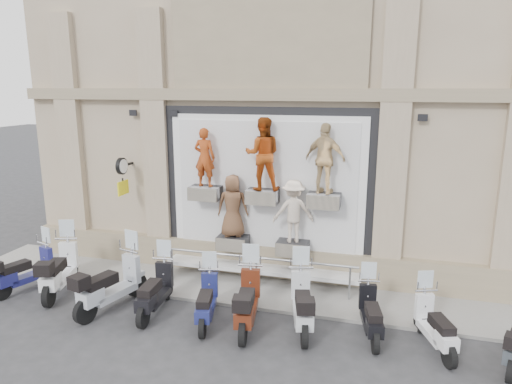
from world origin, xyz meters
TOP-DOWN VIEW (x-y plane):
  - ground at (0.00, 0.00)m, footprint 90.00×90.00m
  - sidewalk at (0.00, 2.10)m, footprint 16.00×2.20m
  - building at (0.00, 7.00)m, footprint 14.00×8.60m
  - shop_vitrine at (0.09, 2.75)m, footprint 5.60×0.89m
  - guard_rail at (0.00, 2.00)m, footprint 5.06×0.10m
  - clock_sign_bracket at (-3.90, 2.47)m, footprint 0.10×0.80m
  - scooter_a at (-5.60, 0.52)m, footprint 1.08×1.93m
  - scooter_b at (-4.69, 0.63)m, footprint 1.21×2.18m
  - scooter_c at (-2.95, 0.20)m, footprint 1.14×2.20m
  - scooter_d at (-1.91, 0.31)m, footprint 0.71×1.93m
  - scooter_e at (-0.63, 0.21)m, footprint 0.91×1.82m
  - scooter_f at (0.28, 0.26)m, footprint 0.91×2.09m
  - scooter_g at (1.42, 0.50)m, footprint 1.04×2.07m
  - scooter_h at (2.83, 0.59)m, footprint 0.81×1.79m
  - scooter_i at (4.05, 0.44)m, footprint 1.05×1.79m

SIDE VIEW (x-z plane):
  - ground at x=0.00m, z-range 0.00..0.00m
  - sidewalk at x=0.00m, z-range 0.00..0.08m
  - guard_rail at x=0.00m, z-range 0.00..0.93m
  - scooter_i at x=4.05m, z-range 0.00..1.40m
  - scooter_h at x=2.83m, z-range 0.00..1.40m
  - scooter_e at x=-0.63m, z-range 0.00..1.42m
  - scooter_a at x=-5.60m, z-range 0.00..1.51m
  - scooter_d at x=-1.91m, z-range 0.00..1.53m
  - scooter_g at x=1.42m, z-range 0.00..1.61m
  - scooter_f at x=0.28m, z-range 0.00..1.64m
  - scooter_b at x=-4.69m, z-range 0.00..1.70m
  - scooter_c at x=-2.95m, z-range 0.00..1.72m
  - shop_vitrine at x=0.09m, z-range 0.28..4.58m
  - clock_sign_bracket at x=-3.90m, z-range 2.29..3.31m
  - building at x=0.00m, z-range 0.00..12.00m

